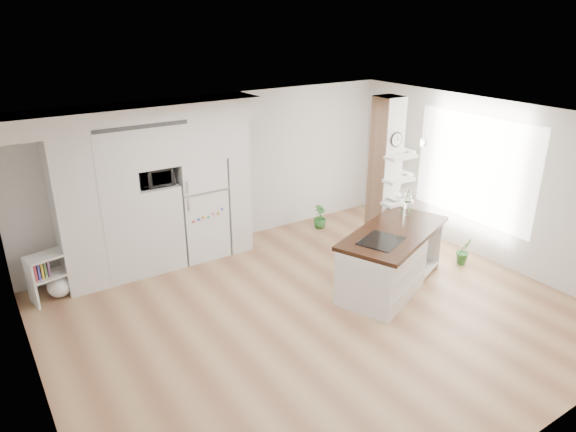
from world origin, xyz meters
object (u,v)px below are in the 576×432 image
at_px(refrigerator, 200,207).
at_px(floor_plant_a, 464,251).
at_px(bookshelf, 54,279).
at_px(kitchen_island, 385,263).

xyz_separation_m(refrigerator, floor_plant_a, (3.52, -2.77, -0.64)).
distance_m(refrigerator, bookshelf, 2.52).
bearing_deg(refrigerator, floor_plant_a, -38.13).
height_order(bookshelf, floor_plant_a, bookshelf).
xyz_separation_m(kitchen_island, floor_plant_a, (1.76, -0.05, -0.25)).
relative_size(kitchen_island, floor_plant_a, 4.82).
relative_size(kitchen_island, bookshelf, 3.13).
relative_size(refrigerator, kitchen_island, 0.77).
xyz_separation_m(kitchen_island, bookshelf, (-4.21, 2.54, -0.17)).
distance_m(kitchen_island, bookshelf, 4.92).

